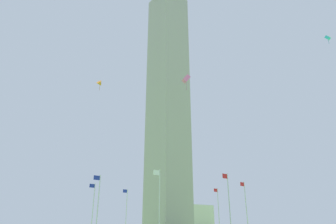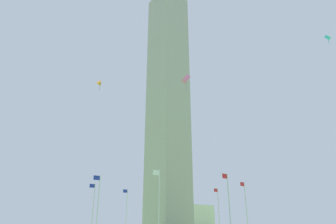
% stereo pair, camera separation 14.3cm
% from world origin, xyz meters
% --- Properties ---
extents(obelisk_monument, '(6.23, 6.23, 56.65)m').
position_xyz_m(obelisk_monument, '(0.00, 0.00, 28.32)').
color(obelisk_monument, '#A8A399').
rests_on(obelisk_monument, ground).
extents(flagpole_n, '(1.12, 0.14, 9.48)m').
position_xyz_m(flagpole_n, '(13.22, 0.00, 5.14)').
color(flagpole_n, silver).
rests_on(flagpole_n, ground).
extents(flagpole_ne, '(1.12, 0.14, 9.48)m').
position_xyz_m(flagpole_ne, '(9.37, 9.31, 5.14)').
color(flagpole_ne, silver).
rests_on(flagpole_ne, ground).
extents(flagpole_e, '(1.12, 0.14, 9.48)m').
position_xyz_m(flagpole_e, '(0.05, 13.17, 5.14)').
color(flagpole_e, silver).
rests_on(flagpole_e, ground).
extents(flagpole_se, '(1.12, 0.14, 9.48)m').
position_xyz_m(flagpole_se, '(-9.26, 9.31, 5.14)').
color(flagpole_se, silver).
rests_on(flagpole_se, ground).
extents(flagpole_s, '(1.12, 0.14, 9.48)m').
position_xyz_m(flagpole_s, '(-13.12, 0.00, 5.14)').
color(flagpole_s, silver).
rests_on(flagpole_s, ground).
extents(flagpole_sw, '(1.12, 0.14, 9.48)m').
position_xyz_m(flagpole_sw, '(-9.26, -9.31, 5.14)').
color(flagpole_sw, silver).
rests_on(flagpole_sw, ground).
extents(flagpole_w, '(1.12, 0.14, 9.48)m').
position_xyz_m(flagpole_w, '(0.05, -13.17, 5.14)').
color(flagpole_w, silver).
rests_on(flagpole_w, ground).
extents(flagpole_nw, '(1.12, 0.14, 9.48)m').
position_xyz_m(flagpole_nw, '(9.37, -9.31, 5.14)').
color(flagpole_nw, silver).
rests_on(flagpole_nw, ground).
extents(kite_pink_box, '(1.61, 1.23, 2.91)m').
position_xyz_m(kite_pink_box, '(2.49, 7.81, 26.08)').
color(kite_pink_box, pink).
extents(kite_orange_delta, '(1.33, 1.19, 1.72)m').
position_xyz_m(kite_orange_delta, '(14.84, 0.40, 23.96)').
color(kite_orange_delta, orange).
extents(kite_cyan_box, '(0.51, 0.85, 1.65)m').
position_xyz_m(kite_cyan_box, '(-10.96, 26.62, 30.46)').
color(kite_cyan_box, '#33C6D1').
extents(distant_building, '(20.24, 17.40, 9.17)m').
position_xyz_m(distant_building, '(-43.40, -45.26, 4.58)').
color(distant_building, beige).
rests_on(distant_building, ground).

